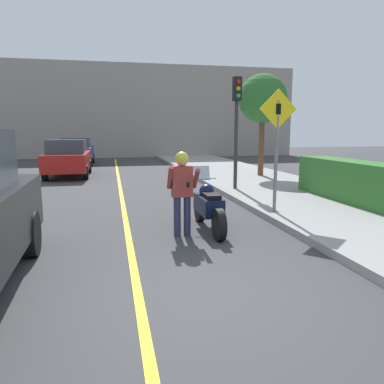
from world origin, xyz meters
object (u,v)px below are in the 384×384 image
(crossing_sign, at_px, (277,139))
(street_tree, at_px, (263,99))
(parked_car_blue, at_px, (77,151))
(person_biker, at_px, (182,185))
(parked_car_red, at_px, (68,158))
(motorcycle, at_px, (208,206))
(traffic_light, at_px, (237,112))

(crossing_sign, bearing_deg, street_tree, 70.10)
(crossing_sign, bearing_deg, parked_car_blue, 110.27)
(person_biker, xyz_separation_m, parked_car_red, (-3.27, 10.73, -0.16))
(motorcycle, relative_size, parked_car_blue, 0.53)
(motorcycle, distance_m, parked_car_red, 11.11)
(crossing_sign, bearing_deg, motorcycle, -158.13)
(crossing_sign, height_order, traffic_light, traffic_light)
(person_biker, distance_m, crossing_sign, 2.80)
(person_biker, height_order, parked_car_red, parked_car_red)
(parked_car_red, height_order, parked_car_blue, same)
(motorcycle, bearing_deg, parked_car_red, 110.49)
(motorcycle, distance_m, crossing_sign, 2.40)
(parked_car_red, bearing_deg, crossing_sign, -59.42)
(crossing_sign, distance_m, street_tree, 7.69)
(person_biker, relative_size, crossing_sign, 0.58)
(street_tree, distance_m, parked_car_red, 9.03)
(parked_car_blue, bearing_deg, crossing_sign, -69.73)
(crossing_sign, xyz_separation_m, street_tree, (2.57, 7.09, 1.51))
(person_biker, bearing_deg, parked_car_blue, 101.33)
(traffic_light, bearing_deg, motorcycle, -115.32)
(traffic_light, relative_size, parked_car_blue, 0.86)
(parked_car_red, bearing_deg, parked_car_blue, 90.89)
(motorcycle, height_order, traffic_light, traffic_light)
(motorcycle, height_order, parked_car_red, parked_car_red)
(traffic_light, bearing_deg, person_biker, -119.70)
(crossing_sign, relative_size, traffic_light, 0.79)
(traffic_light, xyz_separation_m, parked_car_red, (-5.98, 5.98, -1.82))
(street_tree, bearing_deg, motorcycle, -119.31)
(person_biker, distance_m, parked_car_blue, 17.12)
(traffic_light, bearing_deg, crossing_sign, -94.10)
(motorcycle, height_order, street_tree, street_tree)
(motorcycle, bearing_deg, street_tree, 60.69)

